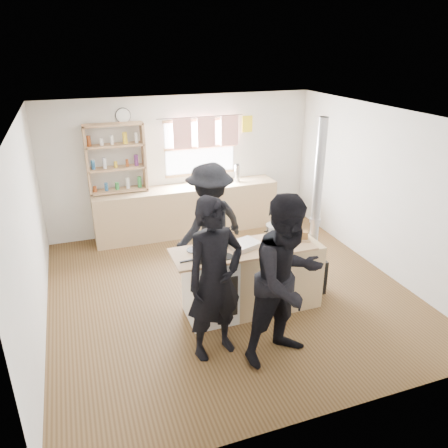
% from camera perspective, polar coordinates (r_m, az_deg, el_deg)
% --- Properties ---
extents(ground, '(5.00, 5.00, 0.01)m').
position_cam_1_polar(ground, '(6.48, 0.53, -8.60)').
color(ground, brown).
rests_on(ground, ground).
extents(back_counter, '(3.40, 0.55, 0.90)m').
position_cam_1_polar(back_counter, '(8.19, -4.80, 1.84)').
color(back_counter, tan).
rests_on(back_counter, ground).
extents(shelving_unit, '(1.00, 0.28, 1.20)m').
position_cam_1_polar(shelving_unit, '(7.79, -13.94, 8.35)').
color(shelving_unit, tan).
rests_on(shelving_unit, back_counter).
extents(thermos, '(0.10, 0.10, 0.32)m').
position_cam_1_polar(thermos, '(8.28, 1.74, 6.62)').
color(thermos, silver).
rests_on(thermos, back_counter).
extents(cooking_island, '(1.97, 0.64, 0.93)m').
position_cam_1_polar(cooking_island, '(5.85, 3.76, -7.05)').
color(cooking_island, white).
rests_on(cooking_island, ground).
extents(skillet_greens, '(0.32, 0.32, 0.05)m').
position_cam_1_polar(skillet_greens, '(5.30, -2.42, -4.33)').
color(skillet_greens, black).
rests_on(skillet_greens, cooking_island).
extents(roast_tray, '(0.45, 0.39, 0.06)m').
position_cam_1_polar(roast_tray, '(5.59, 2.68, -2.69)').
color(roast_tray, silver).
rests_on(roast_tray, cooking_island).
extents(stockpot_stove, '(0.23, 0.23, 0.19)m').
position_cam_1_polar(stockpot_stove, '(5.57, -1.59, -2.26)').
color(stockpot_stove, '#B3B3B5').
rests_on(stockpot_stove, cooking_island).
extents(stockpot_counter, '(0.30, 0.30, 0.22)m').
position_cam_1_polar(stockpot_counter, '(5.84, 6.94, -1.01)').
color(stockpot_counter, '#B0B0B3').
rests_on(stockpot_counter, cooking_island).
extents(bread_board, '(0.34, 0.29, 0.12)m').
position_cam_1_polar(bread_board, '(5.88, 9.78, -1.53)').
color(bread_board, tan).
rests_on(bread_board, cooking_island).
extents(flue_heater, '(0.35, 0.35, 2.50)m').
position_cam_1_polar(flue_heater, '(6.27, 11.48, -3.41)').
color(flue_heater, black).
rests_on(flue_heater, ground).
extents(person_near_left, '(0.78, 0.61, 1.91)m').
position_cam_1_polar(person_near_left, '(4.82, -1.21, -7.30)').
color(person_near_left, black).
rests_on(person_near_left, ground).
extents(person_near_right, '(1.10, 0.95, 1.96)m').
position_cam_1_polar(person_near_right, '(4.81, 8.27, -7.31)').
color(person_near_right, black).
rests_on(person_near_right, ground).
extents(person_far, '(1.35, 1.07, 1.82)m').
position_cam_1_polar(person_far, '(6.32, -1.82, -0.10)').
color(person_far, black).
rests_on(person_far, ground).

